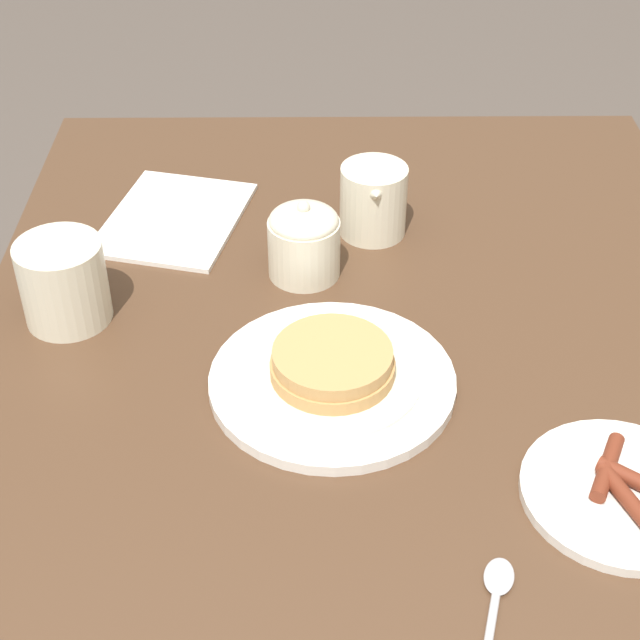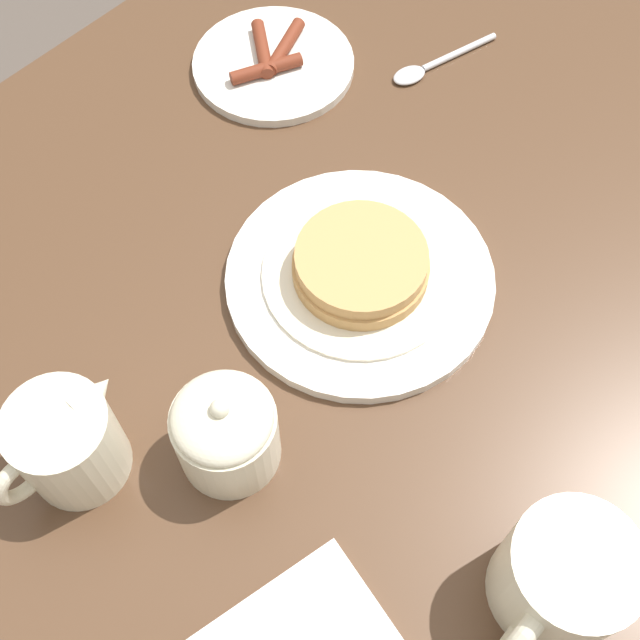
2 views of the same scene
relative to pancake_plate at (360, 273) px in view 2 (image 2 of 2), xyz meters
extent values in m
plane|color=#51473F|center=(-0.02, -0.03, -0.78)|extent=(8.00, 8.00, 0.00)
cube|color=#4C3321|center=(-0.02, -0.03, -0.03)|extent=(1.19, 0.82, 0.03)
cube|color=#4C3321|center=(-0.55, -0.38, -0.41)|extent=(0.07, 0.07, 0.73)
cylinder|color=white|center=(0.00, 0.00, -0.01)|extent=(0.24, 0.24, 0.01)
cylinder|color=beige|center=(0.00, 0.00, 0.00)|extent=(0.17, 0.17, 0.00)
cylinder|color=tan|center=(0.00, 0.00, 0.01)|extent=(0.12, 0.12, 0.01)
cylinder|color=tan|center=(0.00, 0.00, 0.02)|extent=(0.11, 0.11, 0.01)
cylinder|color=silver|center=(-0.14, -0.24, -0.01)|extent=(0.17, 0.17, 0.01)
cylinder|color=maroon|center=(-0.16, -0.24, 0.00)|extent=(0.08, 0.04, 0.01)
cylinder|color=maroon|center=(-0.13, -0.23, 0.00)|extent=(0.08, 0.05, 0.01)
cylinder|color=maroon|center=(-0.14, -0.26, 0.00)|extent=(0.06, 0.07, 0.01)
cylinder|color=beige|center=(0.11, 0.28, 0.03)|extent=(0.09, 0.09, 0.09)
torus|color=beige|center=(0.16, 0.28, 0.03)|extent=(0.07, 0.01, 0.07)
cylinder|color=brown|center=(0.11, 0.28, 0.07)|extent=(0.08, 0.08, 0.00)
cylinder|color=beige|center=(0.28, -0.05, 0.03)|extent=(0.08, 0.08, 0.08)
cone|color=beige|center=(0.24, -0.05, 0.06)|extent=(0.04, 0.04, 0.04)
torus|color=beige|center=(0.31, -0.05, 0.04)|extent=(0.05, 0.01, 0.05)
cylinder|color=beige|center=(0.19, 0.03, 0.02)|extent=(0.08, 0.08, 0.07)
ellipsoid|color=beige|center=(0.19, 0.03, 0.05)|extent=(0.08, 0.08, 0.03)
sphere|color=beige|center=(0.19, 0.03, 0.07)|extent=(0.01, 0.01, 0.01)
cylinder|color=silver|center=(-0.29, -0.11, -0.01)|extent=(0.09, 0.03, 0.01)
ellipsoid|color=silver|center=(-0.23, -0.13, -0.01)|extent=(0.04, 0.03, 0.01)
camera|label=1|loc=(-0.71, 0.02, 0.62)|focal=55.00mm
camera|label=2|loc=(0.31, 0.23, 0.59)|focal=45.00mm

